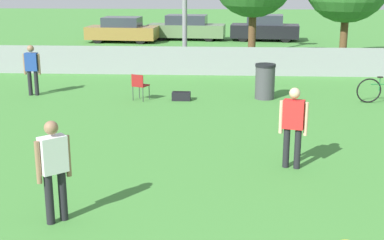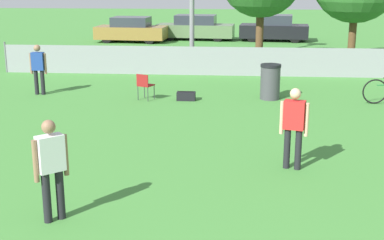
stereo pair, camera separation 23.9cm
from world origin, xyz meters
The scene contains 10 objects.
fence_backline centered at (0.00, 18.00, 0.55)m, with size 18.21×0.07×1.21m.
player_thrower_red centered at (1.19, 7.83, 0.94)m, with size 0.55×0.32×1.64m.
player_receiver_white centered at (-2.75, 5.16, 0.94)m, with size 0.45×0.43×1.64m.
spectator_in_blue centered at (-6.27, 14.10, 0.92)m, with size 0.54×0.22×1.61m.
folding_chair_sideline centered at (-2.76, 13.60, 0.50)m, with size 0.54×0.54×0.82m.
trash_bin centered at (1.10, 14.06, 0.55)m, with size 0.64×0.64×1.09m.
gear_bag_sideline centered at (-1.48, 13.68, 0.13)m, with size 0.57×0.31×0.28m.
parked_car_tan centered at (-6.05, 28.32, 0.69)m, with size 4.13×2.05×1.43m.
parked_car_olive centered at (-2.44, 29.71, 0.70)m, with size 4.65×2.01×1.47m.
parked_car_dark centered at (2.20, 29.55, 0.72)m, with size 4.09×2.12×1.51m.
Camera 1 is at (-0.19, -2.37, 3.73)m, focal length 50.00 mm.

